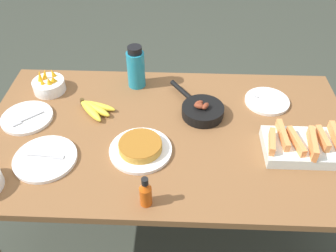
{
  "coord_description": "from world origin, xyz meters",
  "views": [
    {
      "loc": [
        0.05,
        -1.17,
        1.82
      ],
      "look_at": [
        0.0,
        0.0,
        0.76
      ],
      "focal_mm": 38.0,
      "sensor_mm": 36.0,
      "label": 1
    }
  ],
  "objects_px": {
    "banana_bunch": "(94,108)",
    "empty_plate_far_right": "(267,101)",
    "frittata_plate_center": "(140,148)",
    "empty_plate_far_left": "(27,118)",
    "hot_sauce_bottle": "(146,193)",
    "melon_tray": "(301,146)",
    "skillet": "(202,110)",
    "empty_plate_near_front": "(45,159)",
    "fruit_bowl_mango": "(49,85)",
    "water_bottle": "(136,68)"
  },
  "relations": [
    {
      "from": "skillet",
      "to": "empty_plate_far_right",
      "type": "bearing_deg",
      "value": -107.08
    },
    {
      "from": "empty_plate_near_front",
      "to": "hot_sauce_bottle",
      "type": "distance_m",
      "value": 0.48
    },
    {
      "from": "banana_bunch",
      "to": "empty_plate_near_front",
      "type": "distance_m",
      "value": 0.35
    },
    {
      "from": "skillet",
      "to": "frittata_plate_center",
      "type": "distance_m",
      "value": 0.36
    },
    {
      "from": "skillet",
      "to": "water_bottle",
      "type": "distance_m",
      "value": 0.41
    },
    {
      "from": "water_bottle",
      "to": "skillet",
      "type": "bearing_deg",
      "value": -34.73
    },
    {
      "from": "banana_bunch",
      "to": "frittata_plate_center",
      "type": "xyz_separation_m",
      "value": [
        0.25,
        -0.26,
        0.0
      ]
    },
    {
      "from": "banana_bunch",
      "to": "empty_plate_near_front",
      "type": "relative_size",
      "value": 0.74
    },
    {
      "from": "empty_plate_far_left",
      "to": "banana_bunch",
      "type": "bearing_deg",
      "value": 12.58
    },
    {
      "from": "banana_bunch",
      "to": "empty_plate_far_right",
      "type": "bearing_deg",
      "value": 6.97
    },
    {
      "from": "frittata_plate_center",
      "to": "hot_sauce_bottle",
      "type": "xyz_separation_m",
      "value": [
        0.05,
        -0.26,
        0.04
      ]
    },
    {
      "from": "skillet",
      "to": "empty_plate_near_front",
      "type": "relative_size",
      "value": 1.22
    },
    {
      "from": "empty_plate_far_right",
      "to": "melon_tray",
      "type": "bearing_deg",
      "value": -75.81
    },
    {
      "from": "banana_bunch",
      "to": "fruit_bowl_mango",
      "type": "height_order",
      "value": "fruit_bowl_mango"
    },
    {
      "from": "frittata_plate_center",
      "to": "fruit_bowl_mango",
      "type": "bearing_deg",
      "value": 140.84
    },
    {
      "from": "skillet",
      "to": "empty_plate_far_left",
      "type": "xyz_separation_m",
      "value": [
        -0.81,
        -0.06,
        -0.02
      ]
    },
    {
      "from": "skillet",
      "to": "fruit_bowl_mango",
      "type": "xyz_separation_m",
      "value": [
        -0.77,
        0.16,
        0.01
      ]
    },
    {
      "from": "empty_plate_far_left",
      "to": "empty_plate_far_right",
      "type": "distance_m",
      "value": 1.15
    },
    {
      "from": "frittata_plate_center",
      "to": "empty_plate_far_right",
      "type": "bearing_deg",
      "value": 31.24
    },
    {
      "from": "water_bottle",
      "to": "hot_sauce_bottle",
      "type": "height_order",
      "value": "water_bottle"
    },
    {
      "from": "banana_bunch",
      "to": "skillet",
      "type": "height_order",
      "value": "skillet"
    },
    {
      "from": "frittata_plate_center",
      "to": "banana_bunch",
      "type": "bearing_deg",
      "value": 134.13
    },
    {
      "from": "empty_plate_near_front",
      "to": "fruit_bowl_mango",
      "type": "relative_size",
      "value": 1.63
    },
    {
      "from": "empty_plate_far_left",
      "to": "fruit_bowl_mango",
      "type": "xyz_separation_m",
      "value": [
        0.04,
        0.22,
        0.03
      ]
    },
    {
      "from": "melon_tray",
      "to": "empty_plate_far_right",
      "type": "xyz_separation_m",
      "value": [
        -0.08,
        0.33,
        -0.03
      ]
    },
    {
      "from": "banana_bunch",
      "to": "water_bottle",
      "type": "relative_size",
      "value": 0.87
    },
    {
      "from": "banana_bunch",
      "to": "skillet",
      "type": "distance_m",
      "value": 0.51
    },
    {
      "from": "hot_sauce_bottle",
      "to": "melon_tray",
      "type": "bearing_deg",
      "value": 24.68
    },
    {
      "from": "frittata_plate_center",
      "to": "empty_plate_far_left",
      "type": "xyz_separation_m",
      "value": [
        -0.55,
        0.19,
        -0.01
      ]
    },
    {
      "from": "melon_tray",
      "to": "skillet",
      "type": "distance_m",
      "value": 0.47
    },
    {
      "from": "empty_plate_far_right",
      "to": "hot_sauce_bottle",
      "type": "height_order",
      "value": "hot_sauce_bottle"
    },
    {
      "from": "melon_tray",
      "to": "hot_sauce_bottle",
      "type": "xyz_separation_m",
      "value": [
        -0.63,
        -0.29,
        0.03
      ]
    },
    {
      "from": "skillet",
      "to": "empty_plate_far_left",
      "type": "relative_size",
      "value": 1.35
    },
    {
      "from": "empty_plate_far_right",
      "to": "empty_plate_far_left",
      "type": "bearing_deg",
      "value": -171.52
    },
    {
      "from": "frittata_plate_center",
      "to": "empty_plate_far_left",
      "type": "height_order",
      "value": "frittata_plate_center"
    },
    {
      "from": "empty_plate_far_left",
      "to": "skillet",
      "type": "bearing_deg",
      "value": 4.47
    },
    {
      "from": "empty_plate_far_right",
      "to": "banana_bunch",
      "type": "bearing_deg",
      "value": -173.03
    },
    {
      "from": "fruit_bowl_mango",
      "to": "empty_plate_far_left",
      "type": "bearing_deg",
      "value": -101.04
    },
    {
      "from": "skillet",
      "to": "melon_tray",
      "type": "bearing_deg",
      "value": -153.86
    },
    {
      "from": "frittata_plate_center",
      "to": "fruit_bowl_mango",
      "type": "relative_size",
      "value": 1.66
    },
    {
      "from": "melon_tray",
      "to": "empty_plate_far_right",
      "type": "bearing_deg",
      "value": 104.19
    },
    {
      "from": "hot_sauce_bottle",
      "to": "empty_plate_near_front",
      "type": "bearing_deg",
      "value": 155.65
    },
    {
      "from": "banana_bunch",
      "to": "frittata_plate_center",
      "type": "height_order",
      "value": "frittata_plate_center"
    },
    {
      "from": "empty_plate_far_left",
      "to": "frittata_plate_center",
      "type": "bearing_deg",
      "value": -18.84
    },
    {
      "from": "banana_bunch",
      "to": "empty_plate_far_left",
      "type": "height_order",
      "value": "banana_bunch"
    },
    {
      "from": "empty_plate_near_front",
      "to": "empty_plate_far_right",
      "type": "height_order",
      "value": "same"
    },
    {
      "from": "banana_bunch",
      "to": "empty_plate_far_right",
      "type": "distance_m",
      "value": 0.84
    },
    {
      "from": "melon_tray",
      "to": "empty_plate_near_front",
      "type": "relative_size",
      "value": 1.19
    },
    {
      "from": "empty_plate_far_left",
      "to": "water_bottle",
      "type": "bearing_deg",
      "value": 31.09
    },
    {
      "from": "melon_tray",
      "to": "empty_plate_far_right",
      "type": "height_order",
      "value": "melon_tray"
    }
  ]
}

